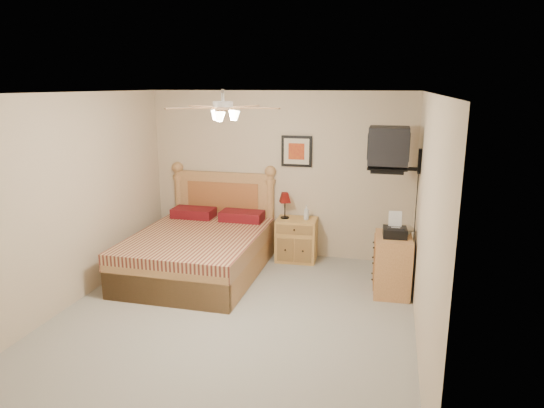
# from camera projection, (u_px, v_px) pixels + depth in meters

# --- Properties ---
(floor) EXTENTS (4.50, 4.50, 0.00)m
(floor) POSITION_uv_depth(u_px,v_px,m) (234.00, 317.00, 5.53)
(floor) COLOR gray
(floor) RESTS_ON ground
(ceiling) EXTENTS (4.00, 4.50, 0.04)m
(ceiling) POSITION_uv_depth(u_px,v_px,m) (229.00, 93.00, 4.93)
(ceiling) COLOR white
(ceiling) RESTS_ON ground
(wall_back) EXTENTS (4.00, 0.04, 2.50)m
(wall_back) POSITION_uv_depth(u_px,v_px,m) (279.00, 175.00, 7.35)
(wall_back) COLOR #C2AD8E
(wall_back) RESTS_ON ground
(wall_front) EXTENTS (4.00, 0.04, 2.50)m
(wall_front) POSITION_uv_depth(u_px,v_px,m) (120.00, 298.00, 3.11)
(wall_front) COLOR #C2AD8E
(wall_front) RESTS_ON ground
(wall_left) EXTENTS (0.04, 4.50, 2.50)m
(wall_left) POSITION_uv_depth(u_px,v_px,m) (71.00, 201.00, 5.70)
(wall_left) COLOR #C2AD8E
(wall_left) RESTS_ON ground
(wall_right) EXTENTS (0.04, 4.50, 2.50)m
(wall_right) POSITION_uv_depth(u_px,v_px,m) (425.00, 224.00, 4.76)
(wall_right) COLOR #C2AD8E
(wall_right) RESTS_ON ground
(bed) EXTENTS (1.65, 2.16, 1.40)m
(bed) POSITION_uv_depth(u_px,v_px,m) (197.00, 226.00, 6.63)
(bed) COLOR #9F7845
(bed) RESTS_ON ground
(nightstand) EXTENTS (0.61, 0.47, 0.64)m
(nightstand) POSITION_uv_depth(u_px,v_px,m) (296.00, 240.00, 7.27)
(nightstand) COLOR tan
(nightstand) RESTS_ON ground
(table_lamp) EXTENTS (0.27, 0.27, 0.39)m
(table_lamp) POSITION_uv_depth(u_px,v_px,m) (285.00, 205.00, 7.20)
(table_lamp) COLOR #590A07
(table_lamp) RESTS_ON nightstand
(lotion_bottle) EXTENTS (0.11, 0.11, 0.22)m
(lotion_bottle) POSITION_uv_depth(u_px,v_px,m) (306.00, 213.00, 7.14)
(lotion_bottle) COLOR silver
(lotion_bottle) RESTS_ON nightstand
(framed_picture) EXTENTS (0.46, 0.04, 0.46)m
(framed_picture) POSITION_uv_depth(u_px,v_px,m) (297.00, 151.00, 7.18)
(framed_picture) COLOR black
(framed_picture) RESTS_ON wall_back
(dresser) EXTENTS (0.47, 0.66, 0.75)m
(dresser) POSITION_uv_depth(u_px,v_px,m) (392.00, 264.00, 6.11)
(dresser) COLOR #9D6337
(dresser) RESTS_ON ground
(fax_machine) EXTENTS (0.30, 0.32, 0.30)m
(fax_machine) POSITION_uv_depth(u_px,v_px,m) (395.00, 225.00, 5.95)
(fax_machine) COLOR black
(fax_machine) RESTS_ON dresser
(magazine_lower) EXTENTS (0.26, 0.31, 0.03)m
(magazine_lower) POSITION_uv_depth(u_px,v_px,m) (395.00, 230.00, 6.22)
(magazine_lower) COLOR #BEB49B
(magazine_lower) RESTS_ON dresser
(magazine_upper) EXTENTS (0.29, 0.33, 0.02)m
(magazine_upper) POSITION_uv_depth(u_px,v_px,m) (397.00, 228.00, 6.22)
(magazine_upper) COLOR tan
(magazine_upper) RESTS_ON magazine_lower
(wall_tv) EXTENTS (0.56, 0.46, 0.58)m
(wall_tv) POSITION_uv_depth(u_px,v_px,m) (401.00, 149.00, 5.95)
(wall_tv) COLOR black
(wall_tv) RESTS_ON wall_right
(ceiling_fan) EXTENTS (1.14, 1.14, 0.28)m
(ceiling_fan) POSITION_uv_depth(u_px,v_px,m) (223.00, 108.00, 4.78)
(ceiling_fan) COLOR white
(ceiling_fan) RESTS_ON ceiling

